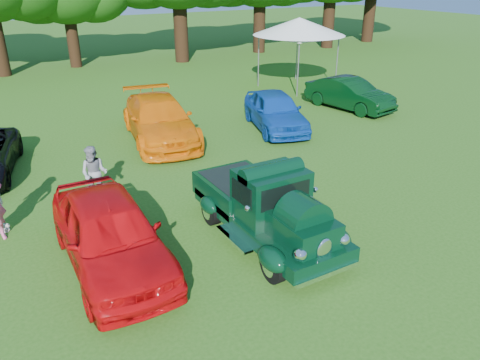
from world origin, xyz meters
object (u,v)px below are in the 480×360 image
hero_pickup (265,208)px  spectator_grey (94,173)px  red_convertible (110,233)px  back_car_orange (160,120)px  canopy_tent (299,27)px  back_car_green (349,94)px  back_car_blue (275,111)px

hero_pickup → spectator_grey: (-2.85, 4.02, -0.01)m
red_convertible → back_car_orange: size_ratio=0.86×
back_car_orange → canopy_tent: (9.47, 4.40, 2.31)m
red_convertible → back_car_orange: 8.05m
hero_pickup → back_car_orange: hero_pickup is taller
red_convertible → back_car_green: red_convertible is taller
back_car_blue → canopy_tent: 7.79m
back_car_blue → back_car_green: 4.55m
back_car_orange → canopy_tent: canopy_tent is taller
canopy_tent → red_convertible: bearing=-139.3°
back_car_blue → spectator_grey: 8.15m
red_convertible → back_car_blue: 10.22m
red_convertible → back_car_green: (12.73, 6.76, -0.09)m
back_car_blue → hero_pickup: bearing=-109.0°
back_car_green → canopy_tent: canopy_tent is taller
hero_pickup → back_car_blue: bearing=54.1°
red_convertible → spectator_grey: bearing=81.9°
back_car_blue → spectator_grey: spectator_grey is taller
hero_pickup → canopy_tent: size_ratio=0.84×
hero_pickup → back_car_blue: 8.27m
back_car_blue → back_car_orange: bearing=-176.3°
red_convertible → spectator_grey: red_convertible is taller
red_convertible → back_car_orange: bearing=62.5°
red_convertible → spectator_grey: (0.54, 3.36, -0.03)m
hero_pickup → back_car_green: bearing=38.5°
hero_pickup → back_car_green: (9.33, 7.42, -0.08)m
back_car_green → spectator_grey: size_ratio=2.76×
hero_pickup → canopy_tent: canopy_tent is taller
hero_pickup → back_car_green: 11.93m
spectator_grey → canopy_tent: bearing=67.1°
back_car_blue → back_car_green: back_car_blue is taller
spectator_grey → back_car_blue: bearing=53.9°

